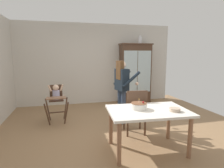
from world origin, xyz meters
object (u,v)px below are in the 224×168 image
at_px(ceramic_vase, 140,40).
at_px(adult_person, 122,84).
at_px(dining_chair_far_side, 136,109).
at_px(serving_bowl, 175,110).
at_px(dining_table, 148,115).
at_px(birthday_cake, 139,106).
at_px(high_chair_with_toddler, 56,96).
at_px(china_cabinet, 135,73).

relative_size(ceramic_vase, adult_person, 0.18).
bearing_deg(dining_chair_far_side, serving_bowl, 118.85).
height_order(dining_table, birthday_cake, birthday_cake).
xyz_separation_m(high_chair_with_toddler, birthday_cake, (1.46, -1.75, 0.14)).
xyz_separation_m(china_cabinet, serving_bowl, (-0.62, -3.44, -0.26)).
height_order(adult_person, serving_bowl, adult_person).
relative_size(birthday_cake, serving_bowl, 1.56).
bearing_deg(high_chair_with_toddler, birthday_cake, -52.52).
bearing_deg(china_cabinet, birthday_cake, -109.97).
bearing_deg(adult_person, china_cabinet, -45.30).
height_order(high_chair_with_toddler, dining_chair_far_side, dining_chair_far_side).
bearing_deg(serving_bowl, high_chair_with_toddler, 134.44).
relative_size(birthday_cake, dining_chair_far_side, 0.29).
relative_size(high_chair_with_toddler, adult_person, 0.62).
xyz_separation_m(ceramic_vase, adult_person, (-1.21, -1.86, -1.19)).
bearing_deg(birthday_cake, dining_chair_far_side, 73.50).
bearing_deg(birthday_cake, high_chair_with_toddler, 129.71).
bearing_deg(dining_table, ceramic_vase, 70.27).
bearing_deg(dining_chair_far_side, birthday_cake, 79.93).
relative_size(china_cabinet, birthday_cake, 7.30).
relative_size(ceramic_vase, dining_table, 0.19).
height_order(birthday_cake, dining_chair_far_side, dining_chair_far_side).
xyz_separation_m(high_chair_with_toddler, adult_person, (1.56, -0.44, 0.31)).
relative_size(adult_person, birthday_cake, 5.47).
bearing_deg(dining_chair_far_side, ceramic_vase, -107.14).
xyz_separation_m(ceramic_vase, dining_table, (-1.17, -3.26, -1.52)).
relative_size(dining_table, serving_bowl, 7.81).
xyz_separation_m(china_cabinet, dining_table, (-1.02, -3.25, -0.39)).
bearing_deg(adult_person, birthday_cake, 159.98).
distance_m(china_cabinet, adult_person, 2.14).
xyz_separation_m(high_chair_with_toddler, dining_chair_far_side, (1.63, -1.17, -0.10)).
bearing_deg(dining_table, adult_person, 91.52).
distance_m(birthday_cake, serving_bowl, 0.60).
xyz_separation_m(ceramic_vase, dining_chair_far_side, (-1.13, -2.59, -1.61)).
xyz_separation_m(ceramic_vase, serving_bowl, (-0.77, -3.45, -1.39)).
bearing_deg(china_cabinet, ceramic_vase, 1.42).
xyz_separation_m(high_chair_with_toddler, serving_bowl, (1.99, -2.03, 0.11)).
bearing_deg(birthday_cake, ceramic_vase, 67.69).
bearing_deg(birthday_cake, serving_bowl, -27.14).
bearing_deg(high_chair_with_toddler, dining_chair_far_side, -37.78).
distance_m(china_cabinet, dining_chair_far_side, 2.80).
bearing_deg(ceramic_vase, serving_bowl, -102.66).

